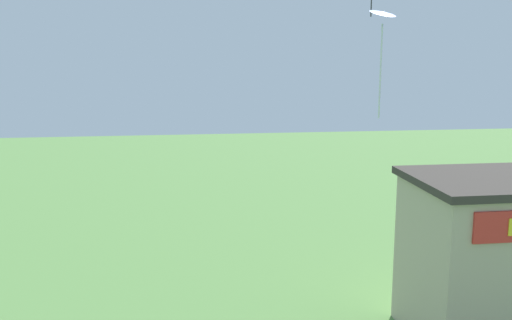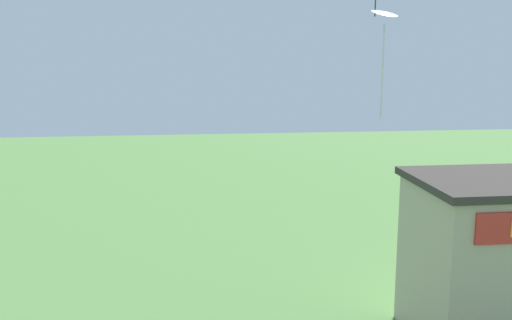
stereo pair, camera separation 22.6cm
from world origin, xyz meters
name	(u,v)px [view 1 (the left image)]	position (x,y,z in m)	size (l,w,h in m)	color
kite_blue_delta	(382,22)	(3.85, 10.04, 10.03)	(1.01, 1.00, 3.10)	blue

